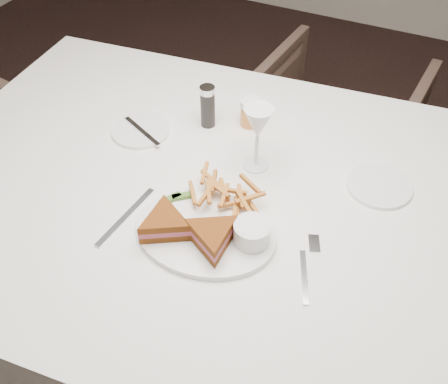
% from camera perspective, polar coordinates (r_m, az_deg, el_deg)
% --- Properties ---
extents(ground, '(5.00, 5.00, 0.00)m').
position_cam_1_polar(ground, '(1.88, -2.40, -13.50)').
color(ground, black).
rests_on(ground, ground).
extents(table, '(1.73, 1.24, 0.75)m').
position_cam_1_polar(table, '(1.49, 0.84, -10.39)').
color(table, white).
rests_on(table, ground).
extents(chair_far, '(0.67, 0.64, 0.64)m').
position_cam_1_polar(chair_far, '(2.17, 12.34, 7.53)').
color(chair_far, '#4D392F').
rests_on(chair_far, ground).
extents(table_setting, '(0.80, 0.62, 0.18)m').
position_cam_1_polar(table_setting, '(1.16, -0.29, -0.02)').
color(table_setting, white).
rests_on(table_setting, table).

